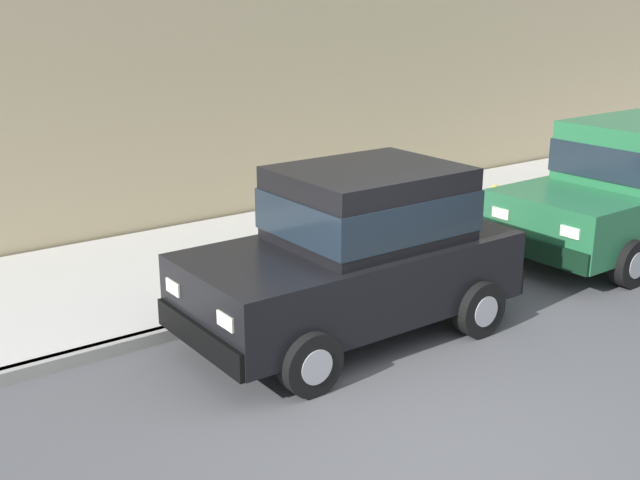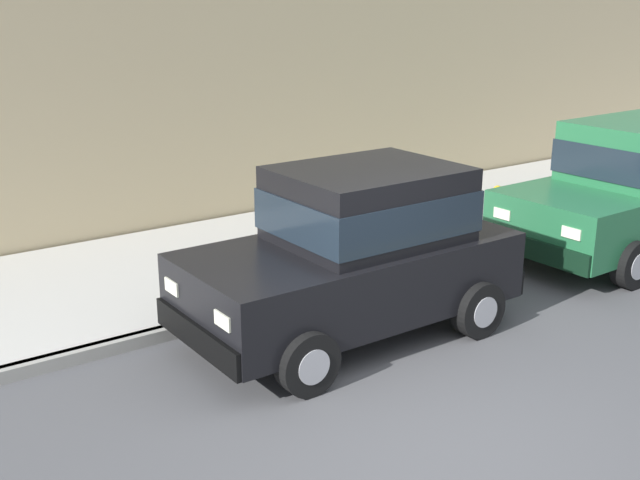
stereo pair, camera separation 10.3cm
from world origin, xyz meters
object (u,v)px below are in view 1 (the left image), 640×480
object	(u,v)px
car_green_sedan	(636,185)
dog_black	(284,244)
fire_hydrant	(494,210)
car_black_hatchback	(357,250)

from	to	relation	value
car_green_sedan	dog_black	world-z (taller)	car_green_sedan
car_green_sedan	fire_hydrant	xyz separation A→B (m)	(-1.54, -1.28, -0.51)
car_black_hatchback	car_green_sedan	distance (m)	5.19
car_black_hatchback	car_green_sedan	world-z (taller)	car_green_sedan
car_black_hatchback	fire_hydrant	distance (m)	4.23
car_green_sedan	dog_black	size ratio (longest dim) A/B	7.01
car_black_hatchback	car_green_sedan	bearing A→B (deg)	89.89
dog_black	fire_hydrant	size ratio (longest dim) A/B	0.91
car_black_hatchback	dog_black	size ratio (longest dim) A/B	5.75
car_black_hatchback	dog_black	xyz separation A→B (m)	(-2.11, 0.43, -0.55)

